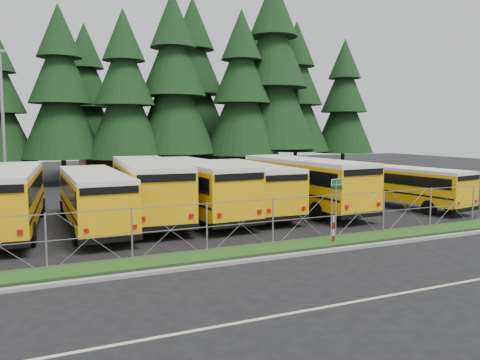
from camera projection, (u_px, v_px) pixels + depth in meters
name	position (u px, v px, depth m)	size (l,w,h in m)	color
ground	(282.00, 237.00, 21.44)	(120.00, 120.00, 0.00)	black
curb	(320.00, 252.00, 18.61)	(50.00, 0.25, 0.12)	gray
grass_verge	(301.00, 245.00, 19.89)	(50.00, 1.40, 0.06)	#1B4012
road_lane_line	(410.00, 292.00, 14.16)	(50.00, 0.12, 0.01)	beige
chainlink_fence	(293.00, 219.00, 20.42)	(44.00, 0.10, 2.00)	#999CA1
brick_building	(172.00, 145.00, 59.92)	(22.00, 10.00, 6.00)	brown
bus_1	(8.00, 200.00, 22.28)	(2.79, 11.83, 3.10)	#F6AD07
bus_2	(93.00, 200.00, 23.05)	(2.59, 10.97, 2.88)	#F6AD07
bus_3	(147.00, 190.00, 25.56)	(2.92, 12.35, 3.24)	#F6AD07
bus_4	(194.00, 189.00, 26.23)	(2.85, 12.06, 3.16)	#F6AD07
bus_5	(246.00, 188.00, 27.64)	(2.64, 11.19, 2.93)	#F6AD07
bus_6	(301.00, 184.00, 28.51)	(2.85, 12.09, 3.17)	#F6AD07
bus_east	(400.00, 187.00, 29.70)	(2.31, 9.79, 2.57)	#F6AD07
street_sign	(336.00, 197.00, 20.09)	(0.78, 0.51, 2.81)	#999CA1
striped_bollard	(333.00, 229.00, 20.32)	(0.11, 0.11, 1.20)	#B20C0C
light_standard	(3.00, 121.00, 31.17)	(0.70, 0.35, 10.14)	#999CA1
conifer_3	(61.00, 95.00, 41.72)	(7.24, 7.24, 16.00)	black
conifer_4	(125.00, 97.00, 42.49)	(7.13, 7.13, 15.76)	black
conifer_5	(174.00, 87.00, 44.89)	(8.13, 8.13, 17.98)	black
conifer_6	(242.00, 95.00, 46.18)	(7.52, 7.52, 16.64)	black
conifer_7	(273.00, 78.00, 48.35)	(9.24, 9.24, 20.42)	black
conifer_8	(296.00, 98.00, 52.92)	(7.69, 7.69, 17.01)	black
conifer_9	(344.00, 106.00, 54.55)	(6.96, 6.96, 15.38)	black
conifer_11	(86.00, 100.00, 50.03)	(7.33, 7.33, 16.20)	black
conifer_12	(193.00, 86.00, 53.11)	(8.92, 8.92, 19.73)	black
conifer_13	(260.00, 92.00, 57.01)	(8.63, 8.63, 19.09)	black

